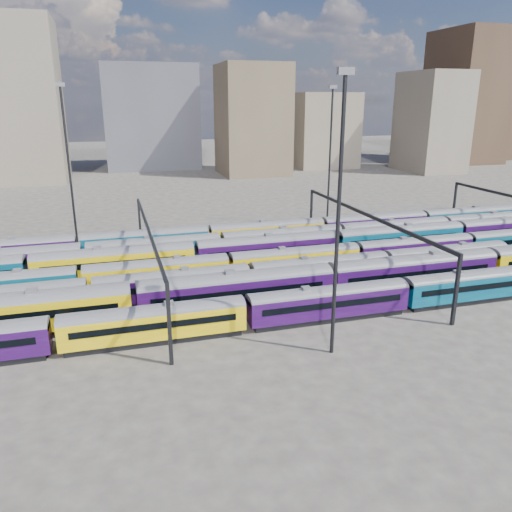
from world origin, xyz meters
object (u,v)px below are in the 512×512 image
object	(u,v)px
mast_2	(339,209)
rake_0	(246,309)
rake_1	(413,269)
rake_2	(173,282)

from	to	relation	value
mast_2	rake_0	bearing A→B (deg)	133.29
rake_1	rake_2	bearing A→B (deg)	170.32
rake_1	mast_2	world-z (taller)	mast_2
rake_2	rake_1	bearing A→B (deg)	-9.68
rake_0	rake_2	size ratio (longest dim) A/B	1.19
rake_0	rake_1	xyz separation A→B (m)	(23.05, 5.00, 0.53)
rake_2	rake_0	bearing A→B (deg)	-58.00
rake_2	mast_2	xyz separation A→B (m)	(12.84, -17.00, 11.55)
rake_0	mast_2	bearing A→B (deg)	-46.71
rake_0	rake_2	xyz separation A→B (m)	(-6.25, 10.00, 0.02)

